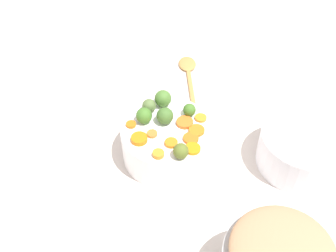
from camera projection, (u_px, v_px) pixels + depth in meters
tabletop at (177, 162)px, 1.05m from camera, size 2.40×2.40×0.02m
serving_bowl_carrots at (168, 142)px, 1.03m from camera, size 0.22×0.22×0.09m
stuffing_mound at (283, 251)px, 0.72m from camera, size 0.18×0.18×0.04m
carrot_slice_0 at (171, 143)px, 0.96m from camera, size 0.04×0.04×0.01m
carrot_slice_1 at (191, 138)px, 0.97m from camera, size 0.05×0.05×0.01m
carrot_slice_2 at (201, 118)px, 1.02m from camera, size 0.03×0.03×0.01m
carrot_slice_3 at (196, 129)px, 0.99m from camera, size 0.04×0.04×0.01m
carrot_slice_4 at (140, 140)px, 0.96m from camera, size 0.04×0.04×0.01m
carrot_slice_5 at (158, 154)px, 0.93m from camera, size 0.03×0.03×0.01m
carrot_slice_6 at (185, 122)px, 1.00m from camera, size 0.05×0.05×0.01m
carrot_slice_7 at (193, 149)px, 0.95m from camera, size 0.05×0.05×0.01m
carrot_slice_8 at (131, 124)px, 1.00m from camera, size 0.03×0.03×0.01m
carrot_slice_9 at (152, 134)px, 0.98m from camera, size 0.03×0.03×0.01m
brussels_sprout_0 at (149, 106)px, 1.03m from camera, size 0.03×0.03×0.03m
brussels_sprout_1 at (165, 116)px, 1.00m from camera, size 0.04×0.04×0.04m
brussels_sprout_2 at (144, 116)px, 1.00m from camera, size 0.04×0.04×0.04m
brussels_sprout_3 at (189, 110)px, 1.02m from camera, size 0.03×0.03×0.03m
brussels_sprout_4 at (181, 151)px, 0.92m from camera, size 0.03×0.03×0.03m
brussels_sprout_5 at (163, 98)px, 1.04m from camera, size 0.04×0.04×0.04m
wooden_spoon at (189, 72)px, 1.28m from camera, size 0.28×0.07×0.01m
casserole_dish at (303, 149)px, 1.01m from camera, size 0.21×0.21×0.09m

